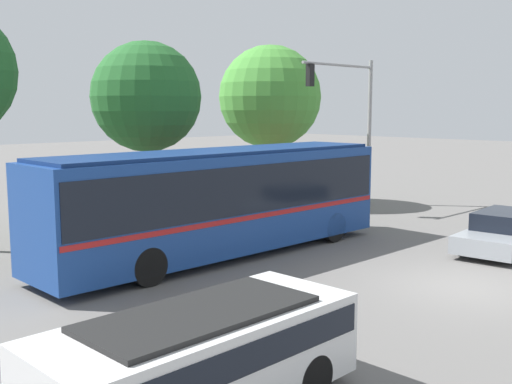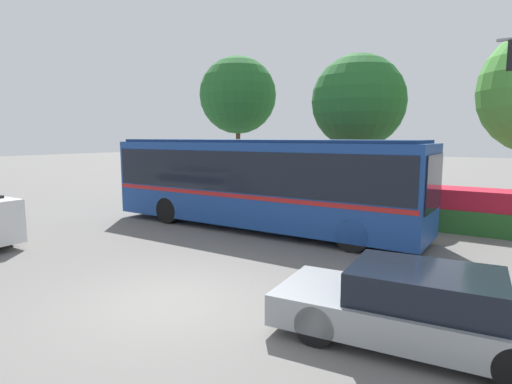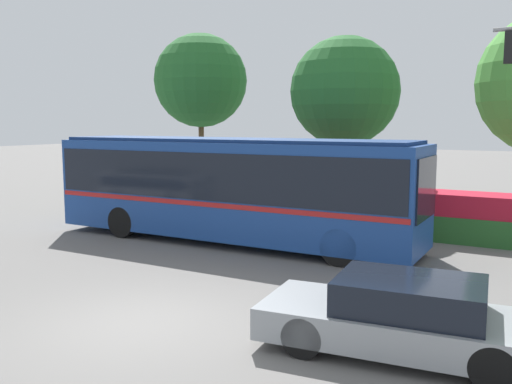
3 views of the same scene
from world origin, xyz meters
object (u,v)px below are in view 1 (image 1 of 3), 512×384
city_bus (222,196)px  street_tree_centre (146,97)px  street_tree_right (270,97)px  sedan_foreground (506,232)px  suv_left_lane (201,354)px  traffic_light_pole (354,111)px

city_bus → street_tree_centre: size_ratio=1.70×
city_bus → street_tree_right: 10.91m
sedan_foreground → suv_left_lane: suv_left_lane is taller
city_bus → suv_left_lane: (-6.58, -7.13, -0.90)m
city_bus → sedan_foreground: city_bus is taller
suv_left_lane → sedan_foreground: bearing=-174.9°
sedan_foreground → suv_left_lane: 13.48m
street_tree_right → street_tree_centre: bearing=-177.6°
suv_left_lane → street_tree_centre: 15.85m
traffic_light_pole → street_tree_right: (-1.99, 3.27, 0.63)m
city_bus → traffic_light_pole: size_ratio=1.79×
sedan_foreground → traffic_light_pole: traffic_light_pole is taller
city_bus → traffic_light_pole: (10.37, 2.98, 2.50)m
sedan_foreground → street_tree_centre: 13.50m
sedan_foreground → suv_left_lane: size_ratio=0.95×
traffic_light_pole → suv_left_lane: bearing=30.8°
suv_left_lane → street_tree_right: (14.95, 13.38, 4.03)m
city_bus → sedan_foreground: bearing=-40.1°
sedan_foreground → street_tree_right: bearing=-103.3°
sedan_foreground → suv_left_lane: bearing=0.4°
city_bus → street_tree_centre: street_tree_centre is taller
street_tree_right → traffic_light_pole: bearing=-58.6°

